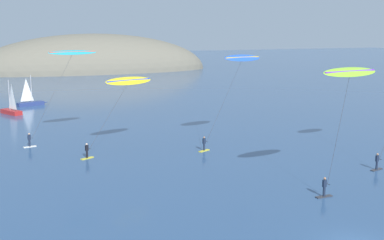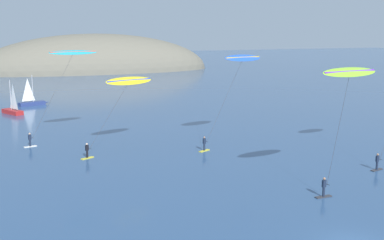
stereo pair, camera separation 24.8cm
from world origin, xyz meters
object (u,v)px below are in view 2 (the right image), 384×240
at_px(kitesurfer_yellow, 126,86).
at_px(kitesurfer_cyan, 71,58).
at_px(kitesurfer_blue, 240,64).
at_px(kitesurfer_lime, 348,82).
at_px(sailboat_far, 33,102).
at_px(sailboat_near, 11,110).

bearing_deg(kitesurfer_yellow, kitesurfer_cyan, 120.50).
distance_m(kitesurfer_blue, kitesurfer_lime, 19.20).
bearing_deg(kitesurfer_cyan, kitesurfer_yellow, -59.50).
height_order(sailboat_far, kitesurfer_cyan, kitesurfer_cyan).
xyz_separation_m(kitesurfer_lime, kitesurfer_cyan, (-16.99, 29.68, 0.89)).
height_order(kitesurfer_lime, kitesurfer_yellow, kitesurfer_lime).
xyz_separation_m(sailboat_near, sailboat_far, (4.42, 8.24, 0.00)).
relative_size(sailboat_near, kitesurfer_cyan, 0.51).
bearing_deg(kitesurfer_lime, kitesurfer_yellow, 119.54).
distance_m(kitesurfer_cyan, kitesurfer_yellow, 9.56).
bearing_deg(sailboat_near, kitesurfer_blue, -56.14).
relative_size(kitesurfer_lime, kitesurfer_cyan, 0.94).
bearing_deg(kitesurfer_blue, sailboat_far, 113.87).
height_order(sailboat_far, kitesurfer_yellow, kitesurfer_yellow).
xyz_separation_m(sailboat_far, kitesurfer_cyan, (1.38, -32.99, 9.79)).
bearing_deg(kitesurfer_cyan, kitesurfer_blue, -30.45).
xyz_separation_m(sailboat_far, kitesurfer_blue, (19.24, -43.49, 9.15)).
distance_m(sailboat_near, kitesurfer_cyan, 27.25).
bearing_deg(kitesurfer_yellow, kitesurfer_blue, -11.30).
bearing_deg(sailboat_near, sailboat_far, 61.81).
height_order(sailboat_far, kitesurfer_blue, kitesurfer_blue).
height_order(kitesurfer_cyan, kitesurfer_yellow, kitesurfer_cyan).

